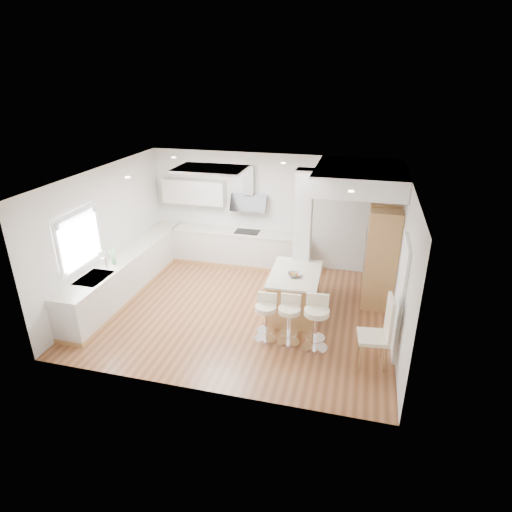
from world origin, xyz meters
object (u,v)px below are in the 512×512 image
(bar_stool_b, at_px, (289,317))
(bar_stool_c, at_px, (316,320))
(bar_stool_a, at_px, (266,315))
(dining_chair, at_px, (381,329))
(peninsula, at_px, (294,293))

(bar_stool_b, bearing_deg, bar_stool_c, -7.68)
(bar_stool_a, height_order, bar_stool_c, bar_stool_c)
(bar_stool_a, bearing_deg, dining_chair, -9.30)
(bar_stool_a, bearing_deg, bar_stool_c, -5.44)
(bar_stool_b, relative_size, bar_stool_c, 0.91)
(peninsula, distance_m, bar_stool_a, 1.13)
(peninsula, xyz_separation_m, bar_stool_a, (-0.35, -1.07, 0.05))
(peninsula, bearing_deg, bar_stool_a, -109.53)
(bar_stool_b, distance_m, dining_chair, 1.60)
(bar_stool_a, relative_size, bar_stool_b, 0.97)
(peninsula, bearing_deg, bar_stool_b, -87.15)
(bar_stool_b, xyz_separation_m, bar_stool_c, (0.49, -0.06, 0.05))
(dining_chair, bearing_deg, peninsula, 134.32)
(peninsula, bearing_deg, dining_chair, -40.35)
(peninsula, height_order, bar_stool_a, peninsula)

